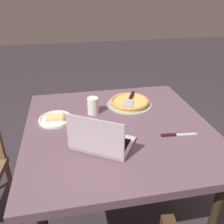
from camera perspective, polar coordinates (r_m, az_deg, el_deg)
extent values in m
plane|color=#342D33|center=(1.96, 1.21, -21.77)|extent=(12.00, 12.00, 0.00)
cube|color=#634853|center=(1.50, 1.48, -3.97)|extent=(1.14, 1.12, 0.05)
cylinder|color=#2E2312|center=(1.58, 22.83, -22.05)|extent=(0.05, 0.05, 0.68)
cylinder|color=#2E2312|center=(2.17, 10.50, -4.73)|extent=(0.05, 0.05, 0.68)
cylinder|color=#2E2312|center=(2.05, -13.92, -7.26)|extent=(0.05, 0.05, 0.68)
cube|color=#BFB0BD|center=(1.32, -1.95, -7.23)|extent=(0.34, 0.37, 0.02)
cube|color=black|center=(1.31, -1.96, -6.85)|extent=(0.25, 0.29, 0.00)
cube|color=#BFB0BD|center=(1.18, -4.09, -5.81)|extent=(0.17, 0.26, 0.19)
cube|color=#87BAF2|center=(1.18, -4.04, -5.75)|extent=(0.15, 0.23, 0.17)
cylinder|color=white|center=(1.57, -13.15, -1.78)|extent=(0.21, 0.21, 0.01)
torus|color=white|center=(1.57, -13.19, -1.46)|extent=(0.21, 0.21, 0.01)
cube|color=#E0BF7A|center=(1.57, -13.22, -1.24)|extent=(0.09, 0.11, 0.02)
cube|color=#C0874B|center=(1.56, -11.32, -1.13)|extent=(0.08, 0.02, 0.03)
cylinder|color=#96A9A3|center=(1.74, 4.12, 1.84)|extent=(0.32, 0.32, 0.01)
cylinder|color=#DDAE56|center=(1.74, 4.13, 2.24)|extent=(0.27, 0.27, 0.02)
torus|color=tan|center=(1.73, 4.14, 2.56)|extent=(0.28, 0.28, 0.02)
cube|color=#A8AAB4|center=(1.69, 3.86, 2.07)|extent=(0.12, 0.11, 0.00)
cube|color=black|center=(1.82, 4.74, 3.99)|extent=(0.12, 0.08, 0.01)
cube|color=silver|center=(1.45, 16.44, -5.10)|extent=(0.03, 0.16, 0.00)
cube|color=black|center=(1.42, 13.17, -5.30)|extent=(0.03, 0.09, 0.01)
cylinder|color=white|center=(1.60, -4.51, 1.48)|extent=(0.07, 0.07, 0.11)
cylinder|color=#3B2C17|center=(1.59, -4.56, 2.51)|extent=(0.06, 0.06, 0.01)
cylinder|color=brown|center=(1.97, -22.61, -15.62)|extent=(0.03, 0.03, 0.41)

